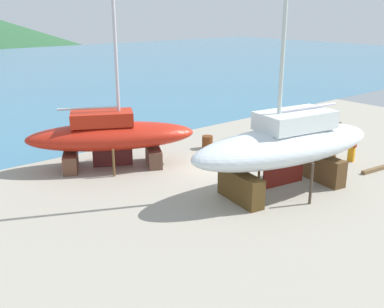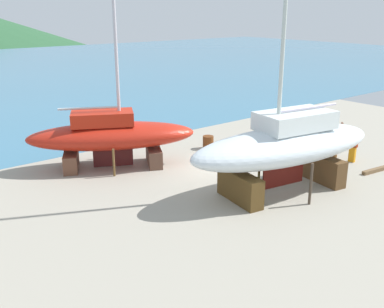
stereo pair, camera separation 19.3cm
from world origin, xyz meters
name	(u,v)px [view 2 (the right image)]	position (x,y,z in m)	size (l,w,h in m)	color
ground_plane	(257,185)	(0.00, -3.33, 0.00)	(43.62, 43.62, 0.00)	#9C9686
sailboat_small_center	(286,145)	(0.49, -4.51, 2.21)	(10.14, 4.75, 15.41)	#503819
sailboat_large_starboard	(111,135)	(-4.06, 3.39, 1.75)	(8.98, 6.44, 12.50)	brown
worker	(353,147)	(6.66, -4.19, 0.87)	(0.29, 0.46, 1.68)	orange
barrel_ochre	(208,142)	(2.09, 2.69, 0.39)	(0.65, 0.65, 0.77)	#5E2F13
barrel_rust_far	(332,150)	(6.28, -3.12, 0.47)	(0.64, 0.64, 0.93)	#583516
barrel_rust_mid	(314,124)	(11.05, 1.58, 0.31)	(0.62, 0.62, 0.87)	brown
timber_plank_near	(343,127)	(12.89, 0.41, 0.07)	(2.31, 0.13, 0.14)	brown
timber_long_fore	(378,170)	(6.35, -5.91, 0.09)	(2.21, 0.23, 0.18)	brown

